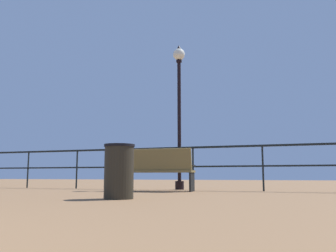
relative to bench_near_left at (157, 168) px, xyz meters
The scene contains 4 objects.
pier_railing 0.99m from the bench_near_left, 105.42° to the left, with size 22.45×0.05×1.10m.
bench_near_left is the anchor object (origin of this frame).
lamppost_center 2.28m from the bench_near_left, 82.44° to the left, with size 0.33×0.33×3.95m.
trash_bin 2.80m from the bench_near_left, 81.22° to the right, with size 0.49×0.49×0.86m.
Camera 1 is at (3.37, 0.49, 0.37)m, focal length 38.48 mm.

